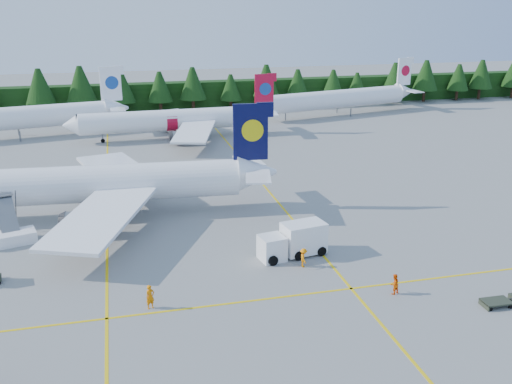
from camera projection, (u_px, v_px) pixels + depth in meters
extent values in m
plane|color=gray|center=(264.00, 266.00, 52.13)|extent=(320.00, 320.00, 0.00)
cube|color=yellow|center=(107.00, 206.00, 67.36)|extent=(0.25, 120.00, 0.01)
cube|color=yellow|center=(270.00, 193.00, 71.91)|extent=(0.25, 120.00, 0.01)
cube|color=yellow|center=(283.00, 297.00, 46.61)|extent=(80.00, 0.25, 0.01)
cube|color=black|center=(171.00, 96.00, 126.67)|extent=(220.00, 4.00, 6.00)
cylinder|color=white|center=(78.00, 185.00, 62.94)|extent=(35.68, 6.92, 4.17)
cube|color=#070936|center=(250.00, 132.00, 64.27)|extent=(3.98, 0.67, 6.47)
cube|color=white|center=(113.00, 167.00, 71.92)|extent=(9.74, 16.67, 1.18)
cylinder|color=slate|center=(95.00, 185.00, 69.43)|extent=(3.71, 2.46, 2.19)
cube|color=white|center=(100.00, 217.00, 55.33)|extent=(11.76, 16.85, 1.18)
cylinder|color=slate|center=(83.00, 221.00, 58.11)|extent=(3.71, 2.46, 2.19)
cylinder|color=white|center=(171.00, 120.00, 99.56)|extent=(31.21, 4.55, 3.66)
cone|color=white|center=(70.00, 125.00, 95.29)|extent=(2.67, 3.73, 3.66)
cube|color=red|center=(264.00, 90.00, 102.39)|extent=(3.49, 0.42, 5.67)
cube|color=white|center=(180.00, 114.00, 107.54)|extent=(9.79, 14.77, 1.04)
cylinder|color=slate|center=(173.00, 124.00, 105.22)|extent=(3.17, 2.01, 1.92)
cube|color=white|center=(194.00, 131.00, 93.32)|extent=(9.14, 14.72, 1.04)
cylinder|color=slate|center=(181.00, 136.00, 95.52)|extent=(3.17, 2.01, 1.92)
cylinder|color=slate|center=(103.00, 138.00, 97.36)|extent=(0.22, 0.22, 1.56)
cylinder|color=white|center=(5.00, 119.00, 98.79)|extent=(34.32, 10.09, 4.02)
cube|color=white|center=(111.00, 84.00, 104.42)|extent=(3.82, 1.03, 6.23)
cylinder|color=white|center=(337.00, 99.00, 119.79)|extent=(32.65, 11.20, 3.84)
cone|color=white|center=(263.00, 106.00, 112.17)|extent=(3.49, 4.35, 3.84)
cube|color=white|center=(404.00, 72.00, 125.94)|extent=(3.63, 1.16, 5.95)
cylinder|color=slate|center=(286.00, 117.00, 115.29)|extent=(0.23, 0.23, 1.54)
cube|color=white|center=(12.00, 238.00, 56.74)|extent=(4.94, 3.47, 1.17)
cube|color=slate|center=(7.00, 214.00, 57.91)|extent=(2.80, 4.55, 3.16)
cube|color=slate|center=(2.00, 195.00, 59.20)|extent=(2.19, 1.75, 0.13)
cube|color=white|center=(272.00, 248.00, 53.04)|extent=(2.57, 2.57, 2.33)
cube|color=black|center=(272.00, 243.00, 52.86)|extent=(2.23, 2.41, 1.00)
cube|color=white|center=(304.00, 237.00, 54.16)|extent=(4.36, 3.10, 2.88)
cube|color=#303526|center=(496.00, 301.00, 45.11)|extent=(2.26, 1.45, 0.13)
imported|color=orange|center=(150.00, 297.00, 44.61)|extent=(0.85, 0.72, 1.99)
imported|color=#FF5705|center=(394.00, 284.00, 46.87)|extent=(1.03, 0.91, 1.76)
imported|color=orange|center=(304.00, 258.00, 51.66)|extent=(0.56, 0.77, 1.77)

